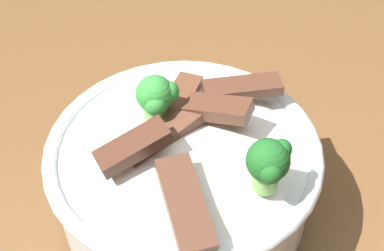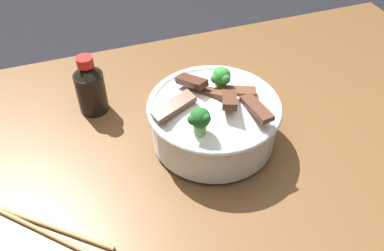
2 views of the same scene
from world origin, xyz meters
name	(u,v)px [view 1 (image 1 of 2)]	position (x,y,z in m)	size (l,w,h in m)	color
rice_bowl	(184,167)	(-0.16, -0.04, 0.84)	(0.23, 0.23, 0.14)	silver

